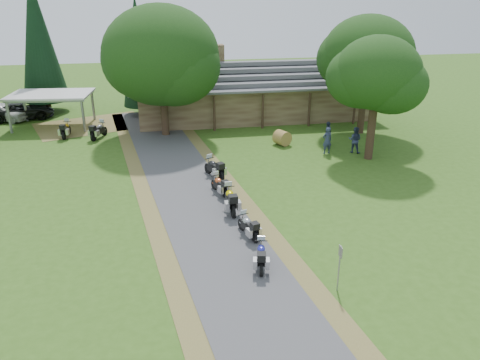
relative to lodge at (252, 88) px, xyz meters
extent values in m
plane|color=#355919|center=(-6.00, -24.00, -2.45)|extent=(120.00, 120.00, 0.00)
plane|color=#424245|center=(-6.50, -20.00, -2.45)|extent=(51.95, 51.95, 0.00)
imported|color=silver|center=(-21.91, 1.88, -1.44)|extent=(4.56, 6.57, 2.02)
imported|color=black|center=(-20.32, 2.17, -1.34)|extent=(3.61, 6.18, 2.22)
imported|color=#2D3653|center=(3.01, -11.56, -1.34)|extent=(0.68, 0.53, 2.23)
imported|color=#2D3653|center=(4.99, -11.73, -1.35)|extent=(0.77, 0.72, 2.19)
imported|color=#2D3653|center=(3.69, -9.86, -1.38)|extent=(0.73, 0.75, 2.14)
cylinder|color=olive|center=(0.44, -9.13, -1.91)|extent=(1.40, 1.36, 1.08)
cone|color=black|center=(-9.79, 1.92, 2.70)|extent=(3.35, 3.35, 10.31)
cone|color=black|center=(-18.56, 4.68, 3.65)|extent=(4.12, 4.12, 12.19)
camera|label=1|loc=(-8.49, -41.17, 8.32)|focal=35.00mm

